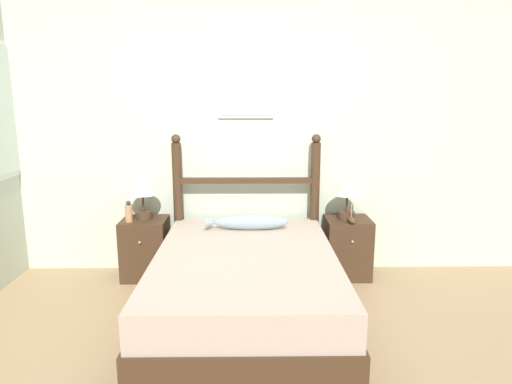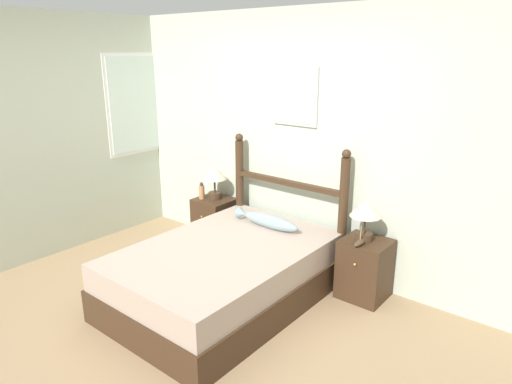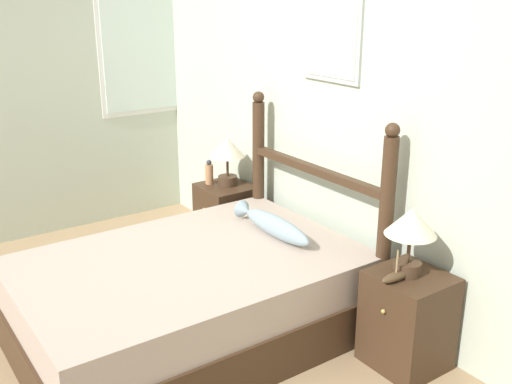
{
  "view_description": "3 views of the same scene",
  "coord_description": "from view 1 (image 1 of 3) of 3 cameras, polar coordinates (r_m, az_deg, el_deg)",
  "views": [
    {
      "loc": [
        0.07,
        -2.54,
        1.65
      ],
      "look_at": [
        0.11,
        1.05,
        0.9
      ],
      "focal_mm": 32.0,
      "sensor_mm": 36.0,
      "label": 1
    },
    {
      "loc": [
        2.54,
        -2.02,
        2.16
      ],
      "look_at": [
        0.09,
        1.0,
        0.95
      ],
      "focal_mm": 32.0,
      "sensor_mm": 36.0,
      "label": 2
    },
    {
      "loc": [
        2.85,
        -0.86,
        2.01
      ],
      "look_at": [
        0.1,
        1.07,
        0.86
      ],
      "focal_mm": 42.0,
      "sensor_mm": 36.0,
      "label": 3
    }
  ],
  "objects": [
    {
      "name": "fish_pillow",
      "position": [
        3.93,
        -1.17,
        -3.8
      ],
      "size": [
        0.71,
        0.12,
        0.14
      ],
      "color": "#8499A3",
      "rests_on": "bed"
    },
    {
      "name": "table_lamp_right",
      "position": [
        4.18,
        11.35,
        0.22
      ],
      "size": [
        0.27,
        0.27,
        0.38
      ],
      "color": "#422D1E",
      "rests_on": "nightstand_right"
    },
    {
      "name": "model_boat",
      "position": [
        4.14,
        11.78,
        -3.38
      ],
      "size": [
        0.06,
        0.2,
        0.18
      ],
      "color": "#4C3823",
      "rests_on": "nightstand_right"
    },
    {
      "name": "nightstand_left",
      "position": [
        4.36,
        -13.64,
        -6.85
      ],
      "size": [
        0.4,
        0.4,
        0.55
      ],
      "color": "#3D2819",
      "rests_on": "ground_plane"
    },
    {
      "name": "bottle",
      "position": [
        4.21,
        -15.62,
        -2.46
      ],
      "size": [
        0.06,
        0.06,
        0.19
      ],
      "color": "tan",
      "rests_on": "nightstand_left"
    },
    {
      "name": "wall_back",
      "position": [
        4.29,
        -1.64,
        6.9
      ],
      "size": [
        6.4,
        0.08,
        2.55
      ],
      "color": "beige",
      "rests_on": "ground_plane"
    },
    {
      "name": "table_lamp_left",
      "position": [
        4.24,
        -14.01,
        0.25
      ],
      "size": [
        0.27,
        0.27,
        0.38
      ],
      "color": "#422D1E",
      "rests_on": "nightstand_left"
    },
    {
      "name": "ground_plane",
      "position": [
        3.03,
        -2.04,
        -21.14
      ],
      "size": [
        16.0,
        16.0,
        0.0
      ],
      "primitive_type": "plane",
      "color": "#9E7F5B"
    },
    {
      "name": "nightstand_right",
      "position": [
        4.34,
        11.32,
        -6.81
      ],
      "size": [
        0.4,
        0.4,
        0.55
      ],
      "color": "#3D2819",
      "rests_on": "ground_plane"
    },
    {
      "name": "bed",
      "position": [
        3.47,
        -1.3,
        -11.8
      ],
      "size": [
        1.35,
        1.98,
        0.52
      ],
      "color": "#3D2819",
      "rests_on": "ground_plane"
    },
    {
      "name": "headboard",
      "position": [
        4.23,
        -1.2,
        -1.16
      ],
      "size": [
        1.35,
        0.09,
        1.32
      ],
      "color": "#3D2819",
      "rests_on": "ground_plane"
    }
  ]
}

